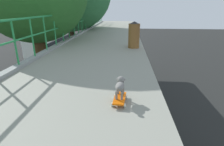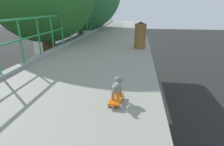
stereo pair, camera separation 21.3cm
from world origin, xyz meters
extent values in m
cylinder|color=#268F48|center=(-0.25, 2.47, 5.76)|extent=(0.04, 0.04, 1.04)
cylinder|color=#268F48|center=(-0.25, 3.29, 5.76)|extent=(0.04, 0.04, 1.04)
cylinder|color=#268F48|center=(-0.25, 4.12, 5.76)|extent=(0.04, 0.04, 1.04)
cylinder|color=#268F48|center=(-0.25, 4.94, 5.76)|extent=(0.04, 0.04, 1.04)
cylinder|color=#268F48|center=(-0.25, 5.77, 5.76)|extent=(0.04, 0.04, 1.04)
cylinder|color=#268F48|center=(-0.25, 6.59, 5.76)|extent=(0.04, 0.04, 1.04)
cylinder|color=#268F48|center=(-0.25, 7.41, 5.76)|extent=(0.04, 0.04, 1.04)
cylinder|color=#268F48|center=(-0.25, 8.24, 5.76)|extent=(0.04, 0.04, 1.04)
cylinder|color=#268F48|center=(-0.25, 9.06, 5.76)|extent=(0.04, 0.04, 1.04)
cylinder|color=#268F48|center=(-0.25, 9.88, 5.76)|extent=(0.04, 0.04, 1.04)
cylinder|color=#268F48|center=(-0.25, 10.71, 5.76)|extent=(0.04, 0.04, 1.04)
cylinder|color=#268F48|center=(-0.25, 11.53, 5.76)|extent=(0.04, 0.04, 1.04)
cylinder|color=#268F48|center=(-0.25, 12.35, 5.76)|extent=(0.04, 0.04, 1.04)
cylinder|color=#268F48|center=(-0.25, 13.18, 5.76)|extent=(0.04, 0.04, 1.04)
cylinder|color=#268F48|center=(-0.25, 14.00, 5.76)|extent=(0.04, 0.04, 1.04)
cylinder|color=#268F48|center=(-0.25, 14.83, 5.76)|extent=(0.04, 0.04, 1.04)
cylinder|color=#268F48|center=(-0.25, 15.65, 5.76)|extent=(0.04, 0.04, 1.04)
cylinder|color=#268F48|center=(-0.25, 16.47, 5.76)|extent=(0.04, 0.04, 1.04)
cylinder|color=#268F48|center=(-0.25, 17.30, 5.76)|extent=(0.04, 0.04, 1.04)
cylinder|color=black|center=(-3.65, 5.27, 0.31)|extent=(0.24, 0.63, 0.63)
cube|color=slate|center=(-4.57, 9.79, 0.50)|extent=(1.78, 3.83, 0.57)
cube|color=#1E232B|center=(-4.57, 9.52, 1.06)|extent=(1.56, 1.88, 0.56)
cylinder|color=black|center=(-3.71, 11.00, 0.32)|extent=(0.19, 0.63, 0.63)
cylinder|color=black|center=(-5.42, 11.00, 0.32)|extent=(0.19, 0.63, 0.63)
cylinder|color=black|center=(-3.71, 8.58, 0.32)|extent=(0.19, 0.63, 0.63)
cylinder|color=black|center=(-5.42, 8.58, 0.32)|extent=(0.19, 0.63, 0.63)
cube|color=white|center=(-7.82, 22.13, 1.77)|extent=(2.34, 10.33, 2.99)
cube|color=black|center=(-7.82, 22.13, 2.30)|extent=(2.36, 9.51, 0.70)
cylinder|color=black|center=(-6.70, 25.75, 0.48)|extent=(0.28, 0.96, 0.96)
cylinder|color=black|center=(-8.94, 25.75, 0.48)|extent=(0.28, 0.96, 0.96)
cylinder|color=black|center=(-6.70, 19.29, 0.48)|extent=(0.28, 0.96, 0.96)
cylinder|color=black|center=(-8.94, 19.29, 0.48)|extent=(0.28, 0.96, 0.96)
cylinder|color=#53371E|center=(-1.55, 6.31, 3.01)|extent=(0.58, 0.58, 6.02)
cylinder|color=#4B3B28|center=(-1.56, 11.18, 2.96)|extent=(0.42, 0.42, 5.91)
cube|color=#E45B07|center=(2.27, 0.94, 5.23)|extent=(0.20, 0.43, 0.02)
cylinder|color=white|center=(2.37, 1.07, 5.19)|extent=(0.03, 0.06, 0.06)
cylinder|color=white|center=(2.18, 1.09, 5.19)|extent=(0.03, 0.06, 0.06)
cylinder|color=white|center=(2.35, 0.80, 5.19)|extent=(0.03, 0.06, 0.06)
cylinder|color=white|center=(2.16, 0.82, 5.19)|extent=(0.03, 0.06, 0.06)
cylinder|color=slate|center=(2.32, 1.07, 5.31)|extent=(0.04, 0.04, 0.13)
cylinder|color=slate|center=(2.23, 1.08, 5.31)|extent=(0.04, 0.04, 0.13)
cylinder|color=slate|center=(2.30, 0.88, 5.31)|extent=(0.04, 0.04, 0.13)
cylinder|color=slate|center=(2.22, 0.89, 5.31)|extent=(0.04, 0.04, 0.13)
ellipsoid|color=slate|center=(2.27, 0.98, 5.41)|extent=(0.16, 0.27, 0.12)
sphere|color=slate|center=(2.28, 1.09, 5.48)|extent=(0.12, 0.12, 0.12)
ellipsoid|color=slate|center=(2.28, 1.14, 5.47)|extent=(0.05, 0.06, 0.04)
sphere|color=slate|center=(2.32, 1.09, 5.49)|extent=(0.05, 0.05, 0.05)
sphere|color=slate|center=(2.23, 1.09, 5.49)|extent=(0.05, 0.05, 0.05)
sphere|color=slate|center=(2.26, 0.85, 5.45)|extent=(0.06, 0.06, 0.06)
cylinder|color=brown|center=(2.61, 5.04, 5.59)|extent=(0.40, 0.40, 0.85)
cone|color=black|center=(2.61, 5.04, 6.04)|extent=(0.41, 0.41, 0.10)
camera|label=1|loc=(2.35, -1.53, 6.55)|focal=28.97mm
camera|label=2|loc=(2.56, -1.51, 6.55)|focal=28.97mm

